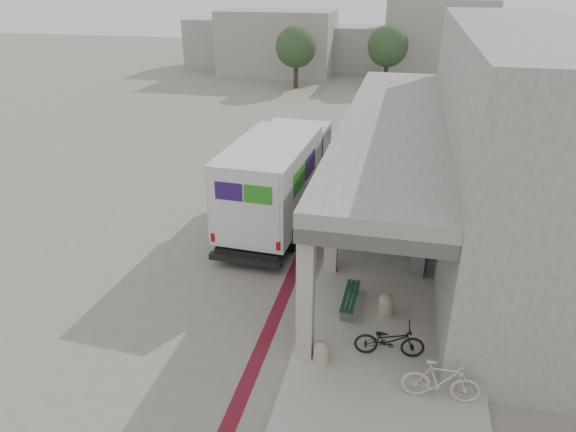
% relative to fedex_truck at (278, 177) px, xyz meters
% --- Properties ---
extents(ground, '(120.00, 120.00, 0.00)m').
position_rel_fedex_truck_xyz_m(ground, '(0.34, -3.70, -1.75)').
color(ground, slate).
rests_on(ground, ground).
extents(bike_lane_stripe, '(0.35, 40.00, 0.01)m').
position_rel_fedex_truck_xyz_m(bike_lane_stripe, '(1.34, -1.70, -1.74)').
color(bike_lane_stripe, maroon).
rests_on(bike_lane_stripe, ground).
extents(sidewalk, '(4.40, 28.00, 0.12)m').
position_rel_fedex_truck_xyz_m(sidewalk, '(4.34, -3.70, -1.69)').
color(sidewalk, '#A19B90').
rests_on(sidewalk, ground).
extents(transit_building, '(7.60, 17.00, 7.00)m').
position_rel_fedex_truck_xyz_m(transit_building, '(7.17, 0.80, 1.66)').
color(transit_building, gray).
rests_on(transit_building, ground).
extents(distant_backdrop, '(28.00, 10.00, 6.50)m').
position_rel_fedex_truck_xyz_m(distant_backdrop, '(-2.50, 32.18, 0.96)').
color(distant_backdrop, '#989690').
rests_on(distant_backdrop, ground).
extents(tree_left, '(3.20, 3.20, 4.80)m').
position_rel_fedex_truck_xyz_m(tree_left, '(-4.66, 24.30, 1.44)').
color(tree_left, '#38281C').
rests_on(tree_left, ground).
extents(tree_mid, '(3.20, 3.20, 4.80)m').
position_rel_fedex_truck_xyz_m(tree_mid, '(2.34, 26.30, 1.44)').
color(tree_mid, '#38281C').
rests_on(tree_mid, ground).
extents(tree_right, '(3.20, 3.20, 4.80)m').
position_rel_fedex_truck_xyz_m(tree_right, '(10.34, 25.30, 1.44)').
color(tree_right, '#38281C').
rests_on(tree_right, ground).
extents(fedex_truck, '(2.73, 7.78, 3.28)m').
position_rel_fedex_truck_xyz_m(fedex_truck, '(0.00, 0.00, 0.00)').
color(fedex_truck, black).
rests_on(fedex_truck, ground).
extents(bench, '(0.38, 1.61, 0.38)m').
position_rel_fedex_truck_xyz_m(bench, '(3.26, -5.05, -1.36)').
color(bench, slate).
rests_on(bench, sidewalk).
extents(bollard_near, '(0.36, 0.36, 0.54)m').
position_rel_fedex_truck_xyz_m(bollard_near, '(2.87, -7.36, -1.35)').
color(bollard_near, tan).
rests_on(bollard_near, sidewalk).
extents(bollard_far, '(0.39, 0.39, 0.59)m').
position_rel_fedex_truck_xyz_m(bollard_far, '(4.22, -5.13, -1.33)').
color(bollard_far, tan).
rests_on(bollard_far, sidewalk).
extents(utility_cabinet, '(0.55, 0.66, 0.96)m').
position_rel_fedex_truck_xyz_m(utility_cabinet, '(5.07, -2.82, -1.15)').
color(utility_cabinet, gray).
rests_on(utility_cabinet, sidewalk).
extents(bicycle_black, '(1.70, 0.75, 0.86)m').
position_rel_fedex_truck_xyz_m(bicycle_black, '(4.39, -6.79, -1.19)').
color(bicycle_black, black).
rests_on(bicycle_black, sidewalk).
extents(bicycle_cream, '(1.65, 0.49, 0.99)m').
position_rel_fedex_truck_xyz_m(bicycle_cream, '(5.52, -7.97, -1.13)').
color(bicycle_cream, beige).
rests_on(bicycle_cream, sidewalk).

